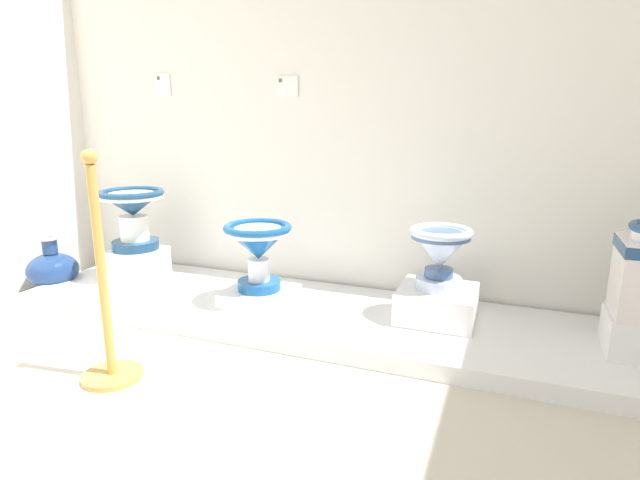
% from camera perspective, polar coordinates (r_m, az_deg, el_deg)
% --- Properties ---
extents(wall_back, '(4.53, 0.06, 3.14)m').
position_cam_1_polar(wall_back, '(3.08, 6.15, 22.12)').
color(wall_back, white).
rests_on(wall_back, ground_plane).
extents(display_platform, '(3.84, 0.86, 0.09)m').
position_cam_1_polar(display_platform, '(2.80, 2.75, -8.88)').
color(display_platform, white).
rests_on(display_platform, ground_plane).
extents(plinth_block_central_ornate, '(0.31, 0.29, 0.20)m').
position_cam_1_polar(plinth_block_central_ornate, '(3.51, -19.86, -2.55)').
color(plinth_block_central_ornate, white).
rests_on(plinth_block_central_ornate, display_platform).
extents(antique_toilet_central_ornate, '(0.40, 0.40, 0.39)m').
position_cam_1_polar(antique_toilet_central_ornate, '(3.43, -20.35, 3.29)').
color(antique_toilet_central_ornate, navy).
rests_on(antique_toilet_central_ornate, plinth_block_central_ornate).
extents(plinth_block_broad_patterned, '(0.37, 0.34, 0.08)m').
position_cam_1_polar(plinth_block_broad_patterned, '(2.92, -6.81, -6.28)').
color(plinth_block_broad_patterned, white).
rests_on(plinth_block_broad_patterned, display_platform).
extents(antique_toilet_broad_patterned, '(0.38, 0.38, 0.38)m').
position_cam_1_polar(antique_toilet_broad_patterned, '(2.83, -6.98, -0.48)').
color(antique_toilet_broad_patterned, '#175195').
rests_on(antique_toilet_broad_patterned, plinth_block_broad_patterned).
extents(plinth_block_slender_white, '(0.39, 0.38, 0.17)m').
position_cam_1_polar(plinth_block_slender_white, '(2.73, 13.03, -6.98)').
color(plinth_block_slender_white, white).
rests_on(plinth_block_slender_white, display_platform).
extents(antique_toilet_slender_white, '(0.32, 0.32, 0.32)m').
position_cam_1_polar(antique_toilet_slender_white, '(2.65, 13.36, -1.17)').
color(antique_toilet_slender_white, silver).
rests_on(antique_toilet_slender_white, plinth_block_slender_white).
extents(info_placard_first, '(0.11, 0.01, 0.15)m').
position_cam_1_polar(info_placard_first, '(3.67, -17.22, 16.35)').
color(info_placard_first, white).
extents(info_placard_second, '(0.14, 0.01, 0.12)m').
position_cam_1_polar(info_placard_second, '(3.19, -3.71, 16.89)').
color(info_placard_second, white).
extents(decorative_vase_companion, '(0.32, 0.32, 0.37)m').
position_cam_1_polar(decorative_vase_companion, '(3.74, -27.87, -2.95)').
color(decorative_vase_companion, white).
rests_on(decorative_vase_companion, ground_plane).
extents(stanchion_post_near_left, '(0.26, 0.26, 1.00)m').
position_cam_1_polar(stanchion_post_near_left, '(2.37, -22.92, -7.88)').
color(stanchion_post_near_left, gold).
rests_on(stanchion_post_near_left, ground_plane).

